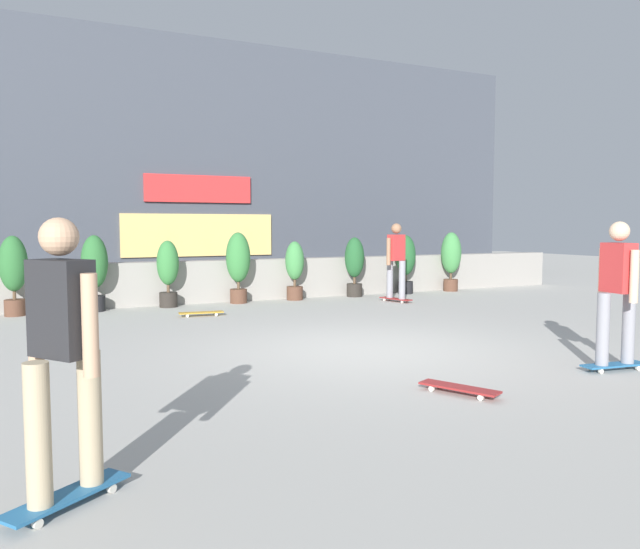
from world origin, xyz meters
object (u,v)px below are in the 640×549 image
(potted_plant_8, at_px, (451,257))
(potted_plant_4, at_px, (238,262))
(potted_plant_2, at_px, (95,267))
(skater_far_right, at_px, (396,258))
(potted_plant_5, at_px, (295,267))
(skateboard_near_camera, at_px, (201,313))
(skater_foreground, at_px, (63,349))
(potted_plant_3, at_px, (168,270))
(potted_plant_6, at_px, (354,263))
(skater_by_wall_left, at_px, (617,288))
(potted_plant_1, at_px, (13,270))
(skateboard_aside, at_px, (459,388))
(potted_plant_7, at_px, (406,260))

(potted_plant_8, bearing_deg, potted_plant_4, 180.00)
(potted_plant_2, height_order, skater_far_right, skater_far_right)
(potted_plant_2, bearing_deg, potted_plant_5, 0.00)
(skater_far_right, relative_size, skateboard_near_camera, 2.07)
(skateboard_near_camera, bearing_deg, skater_foreground, -110.87)
(potted_plant_3, distance_m, potted_plant_8, 7.08)
(potted_plant_3, bearing_deg, skateboard_near_camera, -80.35)
(potted_plant_5, distance_m, skateboard_near_camera, 3.03)
(potted_plant_2, xyz_separation_m, skater_far_right, (6.02, -1.27, 0.09))
(skater_far_right, bearing_deg, potted_plant_3, 164.59)
(potted_plant_6, bearing_deg, skater_by_wall_left, -96.91)
(potted_plant_2, height_order, skater_by_wall_left, skater_by_wall_left)
(potted_plant_4, distance_m, skateboard_near_camera, 2.12)
(potted_plant_3, relative_size, potted_plant_4, 0.90)
(potted_plant_1, relative_size, skater_far_right, 0.86)
(potted_plant_2, distance_m, skater_far_right, 6.15)
(potted_plant_4, bearing_deg, potted_plant_6, 0.00)
(potted_plant_5, bearing_deg, skater_far_right, -34.85)
(potted_plant_3, relative_size, potted_plant_8, 0.91)
(potted_plant_2, relative_size, potted_plant_8, 0.99)
(potted_plant_1, xyz_separation_m, potted_plant_4, (4.28, 0.00, 0.03))
(potted_plant_1, bearing_deg, skateboard_aside, -63.29)
(potted_plant_3, distance_m, skateboard_aside, 7.93)
(potted_plant_1, distance_m, potted_plant_8, 9.88)
(potted_plant_5, distance_m, potted_plant_6, 1.52)
(skater_far_right, height_order, skateboard_aside, skater_far_right)
(potted_plant_3, height_order, skateboard_near_camera, potted_plant_3)
(potted_plant_1, xyz_separation_m, skater_far_right, (7.42, -1.27, 0.09))
(potted_plant_7, distance_m, skater_by_wall_left, 8.14)
(potted_plant_2, distance_m, potted_plant_3, 1.40)
(potted_plant_2, distance_m, potted_plant_5, 4.19)
(potted_plant_2, distance_m, potted_plant_4, 2.88)
(potted_plant_4, xyz_separation_m, skateboard_near_camera, (-1.22, -1.53, -0.81))
(potted_plant_3, xyz_separation_m, potted_plant_7, (5.73, 0.00, 0.05))
(potted_plant_2, xyz_separation_m, potted_plant_7, (7.12, 0.00, -0.04))
(potted_plant_8, relative_size, skateboard_near_camera, 1.81)
(potted_plant_2, relative_size, potted_plant_5, 1.13)
(skater_by_wall_left, xyz_separation_m, skateboard_near_camera, (-3.10, 6.26, -0.88))
(potted_plant_3, relative_size, potted_plant_7, 0.95)
(potted_plant_6, xyz_separation_m, skater_by_wall_left, (-0.94, -7.79, 0.16))
(potted_plant_7, bearing_deg, skateboard_aside, -120.44)
(potted_plant_1, xyz_separation_m, potted_plant_5, (5.59, 0.00, -0.13))
(potted_plant_3, bearing_deg, potted_plant_5, 0.00)
(potted_plant_1, distance_m, potted_plant_5, 5.59)
(potted_plant_3, xyz_separation_m, skater_foreground, (-2.50, -8.76, 0.18))
(potted_plant_6, bearing_deg, potted_plant_7, 0.00)
(potted_plant_8, bearing_deg, potted_plant_7, 180.00)
(potted_plant_3, height_order, potted_plant_4, potted_plant_4)
(potted_plant_5, bearing_deg, potted_plant_4, -180.00)
(potted_plant_3, xyz_separation_m, skateboard_aside, (1.13, -7.81, -0.70))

